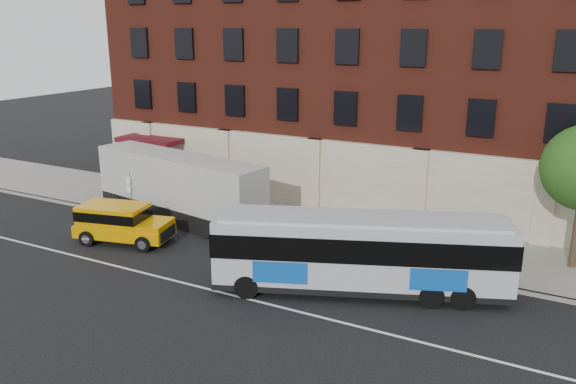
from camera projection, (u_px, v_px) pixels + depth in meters
The scene contains 9 objects.
ground at pixel (187, 291), 23.24m from camera, with size 120.00×120.00×0.00m, color black.
sidewalk at pixel (291, 223), 30.86m from camera, with size 60.00×6.00×0.15m, color gray.
kerb at pixel (263, 241), 28.32m from camera, with size 60.00×0.25×0.15m, color gray.
lane_line at pixel (195, 286), 23.67m from camera, with size 60.00×0.12×0.01m, color silver.
building at pixel (351, 70), 35.50m from camera, with size 30.00×12.10×15.00m.
sign_pole at pixel (130, 191), 31.87m from camera, with size 0.30×0.20×2.50m.
city_bus at pixel (361, 251), 22.69m from camera, with size 11.61×6.48×3.15m.
yellow_suv at pixel (120, 221), 28.18m from camera, with size 5.01×2.94×1.86m.
shipping_container at pixel (179, 189), 31.05m from camera, with size 11.04×4.05×3.61m.
Camera 1 is at (13.49, -16.87, 10.28)m, focal length 36.20 mm.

